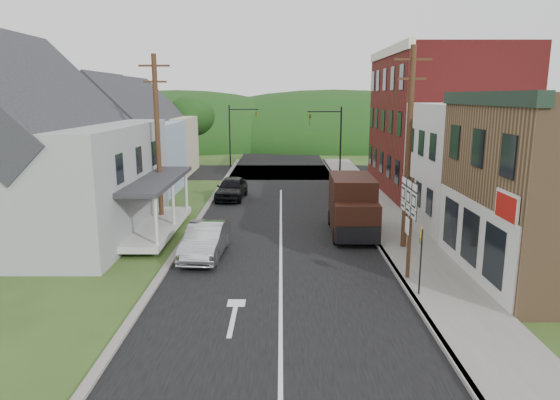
{
  "coord_description": "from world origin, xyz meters",
  "views": [
    {
      "loc": [
        0.01,
        -18.37,
        6.9
      ],
      "look_at": [
        -0.04,
        4.02,
        2.2
      ],
      "focal_mm": 32.0,
      "sensor_mm": 36.0,
      "label": 1
    }
  ],
  "objects_px": {
    "delivery_van": "(352,206)",
    "warning_sign": "(421,250)",
    "route_sign_cluster": "(409,214)",
    "dark_sedan": "(232,188)",
    "silver_sedan": "(206,241)"
  },
  "relations": [
    {
      "from": "silver_sedan",
      "to": "route_sign_cluster",
      "type": "bearing_deg",
      "value": -16.58
    },
    {
      "from": "delivery_van",
      "to": "route_sign_cluster",
      "type": "height_order",
      "value": "route_sign_cluster"
    },
    {
      "from": "silver_sedan",
      "to": "warning_sign",
      "type": "relative_size",
      "value": 1.78
    },
    {
      "from": "route_sign_cluster",
      "to": "warning_sign",
      "type": "xyz_separation_m",
      "value": [
        0.03,
        -1.61,
        -0.89
      ]
    },
    {
      "from": "silver_sedan",
      "to": "warning_sign",
      "type": "height_order",
      "value": "warning_sign"
    },
    {
      "from": "warning_sign",
      "to": "dark_sedan",
      "type": "bearing_deg",
      "value": 134.53
    },
    {
      "from": "silver_sedan",
      "to": "route_sign_cluster",
      "type": "relative_size",
      "value": 1.15
    },
    {
      "from": "silver_sedan",
      "to": "route_sign_cluster",
      "type": "height_order",
      "value": "route_sign_cluster"
    },
    {
      "from": "route_sign_cluster",
      "to": "warning_sign",
      "type": "height_order",
      "value": "route_sign_cluster"
    },
    {
      "from": "route_sign_cluster",
      "to": "warning_sign",
      "type": "bearing_deg",
      "value": -88.85
    },
    {
      "from": "silver_sedan",
      "to": "warning_sign",
      "type": "distance_m",
      "value": 9.27
    },
    {
      "from": "route_sign_cluster",
      "to": "warning_sign",
      "type": "relative_size",
      "value": 1.54
    },
    {
      "from": "dark_sedan",
      "to": "warning_sign",
      "type": "height_order",
      "value": "warning_sign"
    },
    {
      "from": "delivery_van",
      "to": "warning_sign",
      "type": "distance_m",
      "value": 8.26
    },
    {
      "from": "dark_sedan",
      "to": "silver_sedan",
      "type": "bearing_deg",
      "value": -84.81
    }
  ]
}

